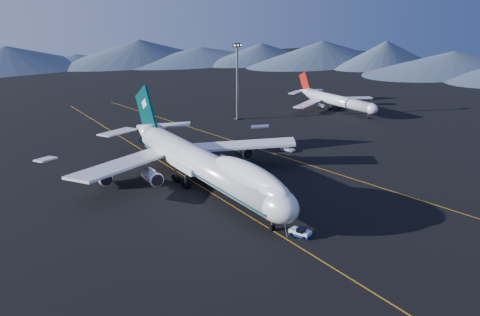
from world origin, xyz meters
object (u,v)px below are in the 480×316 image
boeing_747 (204,164)px  floodlight_mast (237,81)px  pushback_tug (300,233)px  second_jet (335,100)px  service_van (288,149)px

boeing_747 → floodlight_mast: bearing=52.0°
pushback_tug → floodlight_mast: bearing=44.0°
boeing_747 → pushback_tug: size_ratio=16.18×
pushback_tug → second_jet: size_ratio=0.10×
second_jet → floodlight_mast: floodlight_mast is taller
boeing_747 → service_van: boeing_747 is taller
second_jet → service_van: size_ratio=9.71×
boeing_747 → pushback_tug: 31.84m
pushback_tug → service_van: 54.99m
second_jet → service_van: second_jet is taller
boeing_747 → pushback_tug: boeing_747 is taller
boeing_747 → second_jet: size_ratio=1.66×
boeing_747 → service_van: 37.44m
pushback_tug → service_van: pushback_tug is taller
boeing_747 → second_jet: bearing=30.5°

